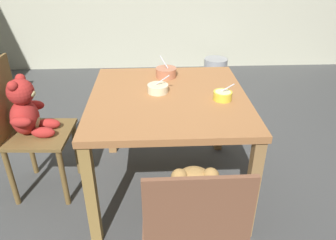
{
  "coord_description": "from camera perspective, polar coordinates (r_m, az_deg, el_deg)",
  "views": [
    {
      "loc": [
        -0.09,
        -1.83,
        1.56
      ],
      "look_at": [
        0.0,
        0.05,
        0.51
      ],
      "focal_mm": 34.53,
      "sensor_mm": 36.0,
      "label": 1
    }
  ],
  "objects": [
    {
      "name": "ground_plane",
      "position": [
        2.41,
        0.06,
        -11.76
      ],
      "size": [
        5.2,
        5.2,
        0.04
      ],
      "color": "#444646"
    },
    {
      "name": "dining_table",
      "position": [
        2.05,
        0.07,
        1.95
      ],
      "size": [
        0.98,
        1.02,
        0.72
      ],
      "color": "#A2693C",
      "rests_on": "ground_plane"
    },
    {
      "name": "teddy_chair_near_front",
      "position": [
        1.34,
        4.26,
        -17.93
      ],
      "size": [
        0.41,
        0.38,
        0.92
      ],
      "rotation": [
        0.0,
        0.0,
        1.57
      ],
      "color": "brown",
      "rests_on": "ground_plane"
    },
    {
      "name": "teddy_chair_near_left",
      "position": [
        2.25,
        -23.62,
        0.46
      ],
      "size": [
        0.42,
        0.42,
        0.94
      ],
      "rotation": [
        0.0,
        0.0,
        -0.05
      ],
      "color": "brown",
      "rests_on": "ground_plane"
    },
    {
      "name": "porridge_bowl_terracotta_far_center",
      "position": [
        2.3,
        -0.23,
        8.46
      ],
      "size": [
        0.15,
        0.15,
        0.13
      ],
      "color": "#B96F50",
      "rests_on": "dining_table"
    },
    {
      "name": "porridge_bowl_yellow_near_right",
      "position": [
        1.98,
        9.62,
        4.31
      ],
      "size": [
        0.12,
        0.11,
        0.11
      ],
      "color": "yellow",
      "rests_on": "dining_table"
    },
    {
      "name": "porridge_bowl_cream_center",
      "position": [
        2.05,
        -1.79,
        5.62
      ],
      "size": [
        0.14,
        0.13,
        0.12
      ],
      "color": "beige",
      "rests_on": "dining_table"
    },
    {
      "name": "metal_pail",
      "position": [
        4.31,
        8.37,
        9.17
      ],
      "size": [
        0.3,
        0.3,
        0.23
      ],
      "primitive_type": "cylinder",
      "color": "#93969B",
      "rests_on": "ground_plane"
    }
  ]
}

